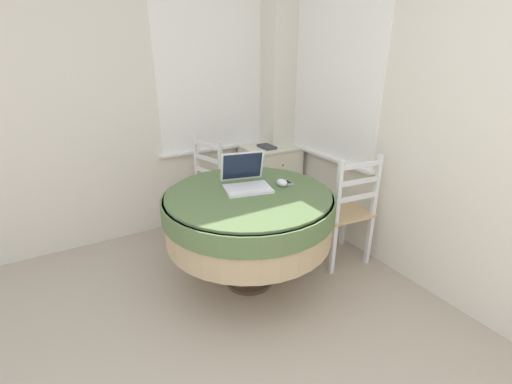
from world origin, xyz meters
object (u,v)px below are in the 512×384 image
(computer_mouse, at_px, (282,183))
(book_on_cabinet, at_px, (267,147))
(round_dining_table, at_px, (249,212))
(laptop, at_px, (246,181))
(dining_chair_near_right_window, at_px, (345,212))
(cell_phone, at_px, (288,183))
(corner_cabinet, at_px, (270,181))
(dining_chair_near_back_window, at_px, (199,194))

(computer_mouse, xyz_separation_m, book_on_cabinet, (0.47, 0.97, -0.00))
(round_dining_table, height_order, laptop, laptop)
(computer_mouse, bearing_deg, book_on_cabinet, 64.06)
(dining_chair_near_right_window, bearing_deg, cell_phone, 163.93)
(round_dining_table, height_order, corner_cabinet, corner_cabinet)
(dining_chair_near_right_window, bearing_deg, laptop, 164.35)
(cell_phone, distance_m, book_on_cabinet, 1.02)
(round_dining_table, distance_m, corner_cabinet, 1.31)
(dining_chair_near_back_window, height_order, book_on_cabinet, dining_chair_near_back_window)
(round_dining_table, distance_m, laptop, 0.23)
(computer_mouse, bearing_deg, dining_chair_near_back_window, 111.43)
(round_dining_table, xyz_separation_m, cell_phone, (0.35, 0.01, 0.16))
(round_dining_table, bearing_deg, laptop, 71.26)
(computer_mouse, height_order, dining_chair_near_back_window, dining_chair_near_back_window)
(cell_phone, xyz_separation_m, corner_cabinet, (0.47, 0.98, -0.38))
(round_dining_table, height_order, book_on_cabinet, book_on_cabinet)
(cell_phone, xyz_separation_m, dining_chair_near_back_window, (-0.41, 0.84, -0.31))
(computer_mouse, xyz_separation_m, corner_cabinet, (0.54, 1.01, -0.40))
(computer_mouse, relative_size, book_on_cabinet, 0.50)
(dining_chair_near_right_window, height_order, book_on_cabinet, dining_chair_near_right_window)
(cell_phone, xyz_separation_m, dining_chair_near_right_window, (0.49, -0.14, -0.31))
(round_dining_table, height_order, computer_mouse, computer_mouse)
(cell_phone, distance_m, corner_cabinet, 1.15)
(dining_chair_near_right_window, xyz_separation_m, corner_cabinet, (-0.02, 1.12, -0.07))
(dining_chair_near_back_window, height_order, dining_chair_near_right_window, same)
(computer_mouse, xyz_separation_m, dining_chair_near_back_window, (-0.34, 0.87, -0.33))
(dining_chair_near_back_window, distance_m, dining_chair_near_right_window, 1.34)
(round_dining_table, relative_size, book_on_cabinet, 6.01)
(cell_phone, relative_size, book_on_cabinet, 0.52)
(computer_mouse, relative_size, corner_cabinet, 0.13)
(computer_mouse, relative_size, dining_chair_near_back_window, 0.11)
(dining_chair_near_right_window, bearing_deg, corner_cabinet, 91.16)
(dining_chair_near_right_window, height_order, corner_cabinet, dining_chair_near_right_window)
(round_dining_table, bearing_deg, dining_chair_near_right_window, -8.76)
(dining_chair_near_back_window, distance_m, corner_cabinet, 0.90)
(computer_mouse, height_order, corner_cabinet, computer_mouse)
(laptop, relative_size, book_on_cabinet, 1.90)
(computer_mouse, distance_m, cell_phone, 0.08)
(computer_mouse, height_order, cell_phone, computer_mouse)
(laptop, height_order, dining_chair_near_back_window, laptop)
(laptop, distance_m, computer_mouse, 0.27)
(cell_phone, bearing_deg, book_on_cabinet, 66.98)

